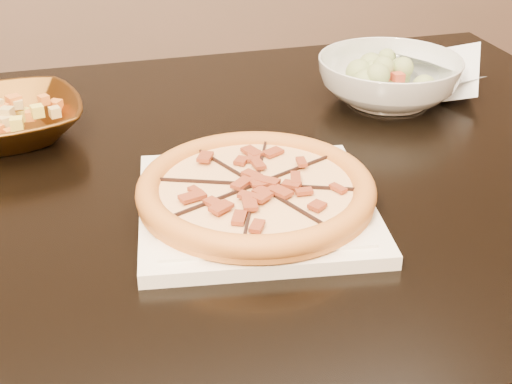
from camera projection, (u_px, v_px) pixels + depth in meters
dining_table at (168, 227)px, 1.04m from camera, size 1.55×1.02×0.75m
plate at (256, 205)px, 0.90m from camera, size 0.33×0.33×0.02m
pizza at (256, 189)px, 0.89m from camera, size 0.30×0.30×0.03m
bronze_bowl at (6, 121)px, 1.08m from camera, size 0.26×0.26×0.06m
mixed_dish at (1, 95)px, 1.06m from camera, size 0.12×0.11×0.03m
salad_bowl at (389, 80)px, 1.21m from camera, size 0.31×0.31×0.08m
salad at (392, 48)px, 1.19m from camera, size 0.12×0.12×0.04m
cling_film at (432, 76)px, 1.27m from camera, size 0.21×0.19×0.05m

